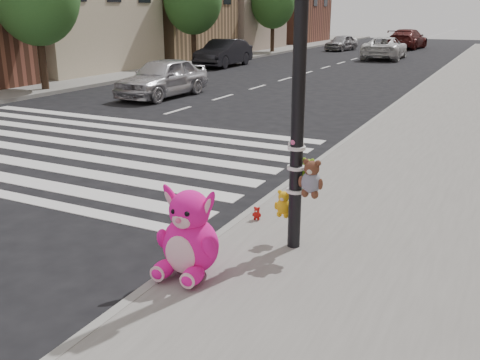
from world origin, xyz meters
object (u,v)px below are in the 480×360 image
Objects in this scene: signal_pole at (300,121)px; car_silver_far at (163,78)px; pink_bunny at (189,238)px; car_dark_far at (224,53)px; car_white_near at (385,48)px; red_teddy at (257,213)px.

signal_pole is 13.81m from car_silver_far.
pink_bunny is (-0.83, -1.24, -1.20)m from signal_pole.
car_silver_far is 11.28m from car_dark_far.
car_silver_far is 0.91× the size of car_dark_far.
signal_pole reaches higher than pink_bunny.
car_silver_far is 0.81× the size of car_white_near.
pink_bunny is at bearing -52.33° from car_silver_far.
car_white_near is at bearing 96.14° from pink_bunny.
pink_bunny is at bearing -98.81° from red_teddy.
signal_pole is 0.79× the size of car_white_near.
car_silver_far is at bearing 76.26° from car_white_near.
car_dark_far is at bearing 48.69° from car_white_near.
signal_pole is 3.79× the size of pink_bunny.
car_silver_far is at bearing 131.53° from signal_pole.
pink_bunny is 31.57m from car_white_near.
car_silver_far reaches higher than pink_bunny.
signal_pole is 20.22× the size of red_teddy.
pink_bunny is 0.21× the size of car_white_near.
car_dark_far is (-11.60, 22.33, 0.17)m from pink_bunny.
red_teddy is (-0.83, 0.60, -1.53)m from signal_pole.
pink_bunny is 0.23× the size of car_dark_far.
signal_pole is 0.97× the size of car_silver_far.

